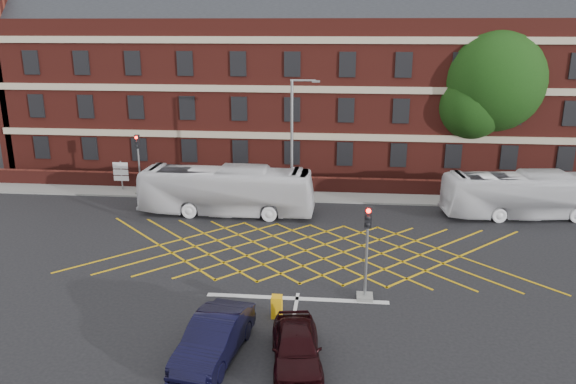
# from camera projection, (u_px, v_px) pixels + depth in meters

# --- Properties ---
(ground) EXTENTS (120.00, 120.00, 0.00)m
(ground) POSITION_uv_depth(u_px,v_px,m) (303.00, 266.00, 27.92)
(ground) COLOR black
(ground) RESTS_ON ground
(victorian_building) EXTENTS (51.00, 12.17, 20.40)m
(victorian_building) POSITION_uv_depth(u_px,v_px,m) (326.00, 71.00, 46.65)
(victorian_building) COLOR #5A1D17
(victorian_building) RESTS_ON ground
(boundary_wall) EXTENTS (56.00, 0.50, 1.10)m
(boundary_wall) POSITION_uv_depth(u_px,v_px,m) (316.00, 185.00, 40.17)
(boundary_wall) COLOR #521A15
(boundary_wall) RESTS_ON ground
(far_pavement) EXTENTS (60.00, 3.00, 0.12)m
(far_pavement) POSITION_uv_depth(u_px,v_px,m) (315.00, 195.00, 39.35)
(far_pavement) COLOR slate
(far_pavement) RESTS_ON ground
(box_junction_hatching) EXTENTS (8.22, 8.22, 0.02)m
(box_junction_hatching) POSITION_uv_depth(u_px,v_px,m) (306.00, 251.00, 29.83)
(box_junction_hatching) COLOR #CC990C
(box_junction_hatching) RESTS_ON ground
(stop_line) EXTENTS (8.00, 0.30, 0.02)m
(stop_line) POSITION_uv_depth(u_px,v_px,m) (297.00, 298.00, 24.58)
(stop_line) COLOR silver
(stop_line) RESTS_ON ground
(bus_left) EXTENTS (11.05, 2.87, 3.06)m
(bus_left) POSITION_uv_depth(u_px,v_px,m) (226.00, 191.00, 35.28)
(bus_left) COLOR silver
(bus_left) RESTS_ON ground
(bus_right) EXTENTS (10.48, 3.41, 2.87)m
(bus_right) POSITION_uv_depth(u_px,v_px,m) (527.00, 195.00, 34.71)
(bus_right) COLOR silver
(bus_right) RESTS_ON ground
(car_navy) EXTENTS (2.35, 4.89, 1.55)m
(car_navy) POSITION_uv_depth(u_px,v_px,m) (214.00, 338.00, 20.05)
(car_navy) COLOR black
(car_navy) RESTS_ON ground
(car_maroon) EXTENTS (2.24, 4.40, 1.44)m
(car_maroon) POSITION_uv_depth(u_px,v_px,m) (296.00, 347.00, 19.60)
(car_maroon) COLOR black
(car_maroon) RESTS_ON ground
(deciduous_tree) EXTENTS (7.88, 7.73, 11.51)m
(deciduous_tree) POSITION_uv_depth(u_px,v_px,m) (490.00, 88.00, 41.36)
(deciduous_tree) COLOR black
(deciduous_tree) RESTS_ON ground
(traffic_light_near) EXTENTS (0.70, 0.70, 4.27)m
(traffic_light_near) POSITION_uv_depth(u_px,v_px,m) (366.00, 262.00, 24.04)
(traffic_light_near) COLOR slate
(traffic_light_near) RESTS_ON ground
(traffic_light_far) EXTENTS (0.70, 0.70, 4.27)m
(traffic_light_far) POSITION_uv_depth(u_px,v_px,m) (140.00, 170.00, 39.31)
(traffic_light_far) COLOR slate
(traffic_light_far) RESTS_ON ground
(street_lamp) EXTENTS (2.25, 1.00, 8.27)m
(street_lamp) POSITION_uv_depth(u_px,v_px,m) (293.00, 165.00, 36.51)
(street_lamp) COLOR slate
(street_lamp) RESTS_ON ground
(direction_signs) EXTENTS (1.10, 0.16, 2.20)m
(direction_signs) POSITION_uv_depth(u_px,v_px,m) (121.00, 173.00, 40.22)
(direction_signs) COLOR gray
(direction_signs) RESTS_ON ground
(utility_cabinet) EXTENTS (0.43, 0.44, 0.94)m
(utility_cabinet) POSITION_uv_depth(u_px,v_px,m) (277.00, 307.00, 22.91)
(utility_cabinet) COLOR #EBA60D
(utility_cabinet) RESTS_ON ground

